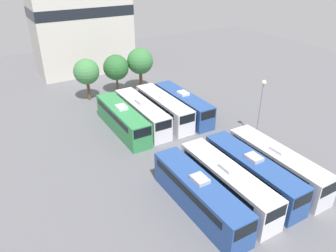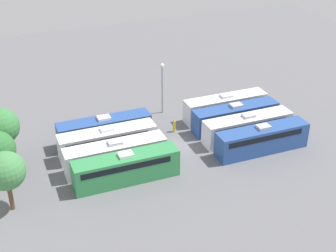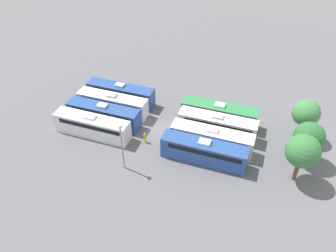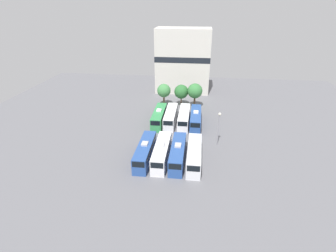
{
  "view_description": "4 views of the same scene",
  "coord_description": "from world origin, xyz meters",
  "px_view_note": "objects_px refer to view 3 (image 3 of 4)",
  "views": [
    {
      "loc": [
        -18.89,
        -27.12,
        20.77
      ],
      "look_at": [
        -1.95,
        1.63,
        3.16
      ],
      "focal_mm": 35.0,
      "sensor_mm": 36.0,
      "label": 1
    },
    {
      "loc": [
        -46.66,
        20.51,
        30.52
      ],
      "look_at": [
        1.82,
        1.06,
        2.15
      ],
      "focal_mm": 50.0,
      "sensor_mm": 36.0,
      "label": 2
    },
    {
      "loc": [
        37.65,
        15.16,
        32.39
      ],
      "look_at": [
        0.64,
        1.94,
        1.45
      ],
      "focal_mm": 35.0,
      "sensor_mm": 36.0,
      "label": 3
    },
    {
      "loc": [
        4.93,
        -52.23,
        28.31
      ],
      "look_at": [
        -1.38,
        0.25,
        3.16
      ],
      "focal_mm": 28.0,
      "sensor_mm": 36.0,
      "label": 4
    }
  ],
  "objects_px": {
    "light_pole": "(121,139)",
    "tree_2": "(303,151)",
    "bus_7": "(204,151)",
    "bus_3": "(92,126)",
    "worker_person": "(145,138)",
    "bus_1": "(113,104)",
    "tree_1": "(309,137)",
    "tree_0": "(306,113)",
    "bus_2": "(104,114)",
    "bus_0": "(121,93)",
    "bus_5": "(217,125)",
    "bus_6": "(212,139)",
    "bus_4": "(219,114)"
  },
  "relations": [
    {
      "from": "bus_1",
      "to": "bus_7",
      "type": "height_order",
      "value": "same"
    },
    {
      "from": "bus_0",
      "to": "bus_6",
      "type": "distance_m",
      "value": 18.92
    },
    {
      "from": "bus_6",
      "to": "bus_3",
      "type": "bearing_deg",
      "value": -80.07
    },
    {
      "from": "bus_3",
      "to": "light_pole",
      "type": "xyz_separation_m",
      "value": [
        4.82,
        7.57,
        3.34
      ]
    },
    {
      "from": "bus_1",
      "to": "light_pole",
      "type": "distance_m",
      "value": 13.81
    },
    {
      "from": "worker_person",
      "to": "tree_2",
      "type": "height_order",
      "value": "tree_2"
    },
    {
      "from": "bus_4",
      "to": "bus_7",
      "type": "relative_size",
      "value": 1.0
    },
    {
      "from": "light_pole",
      "to": "tree_2",
      "type": "distance_m",
      "value": 22.75
    },
    {
      "from": "light_pole",
      "to": "tree_1",
      "type": "relative_size",
      "value": 1.17
    },
    {
      "from": "bus_4",
      "to": "light_pole",
      "type": "relative_size",
      "value": 1.59
    },
    {
      "from": "bus_1",
      "to": "bus_3",
      "type": "height_order",
      "value": "same"
    },
    {
      "from": "bus_7",
      "to": "tree_1",
      "type": "xyz_separation_m",
      "value": [
        -4.65,
        13.0,
        2.54
      ]
    },
    {
      "from": "bus_2",
      "to": "worker_person",
      "type": "xyz_separation_m",
      "value": [
        2.14,
        7.97,
        -0.96
      ]
    },
    {
      "from": "bus_0",
      "to": "worker_person",
      "type": "distance_m",
      "value": 11.85
    },
    {
      "from": "worker_person",
      "to": "light_pole",
      "type": "height_order",
      "value": "light_pole"
    },
    {
      "from": "bus_0",
      "to": "bus_5",
      "type": "bearing_deg",
      "value": 80.02
    },
    {
      "from": "bus_7",
      "to": "tree_1",
      "type": "distance_m",
      "value": 14.04
    },
    {
      "from": "bus_2",
      "to": "bus_6",
      "type": "xyz_separation_m",
      "value": [
        0.08,
        17.63,
        0.0
      ]
    },
    {
      "from": "bus_4",
      "to": "bus_6",
      "type": "xyz_separation_m",
      "value": [
        6.4,
        0.36,
        0.0
      ]
    },
    {
      "from": "bus_2",
      "to": "bus_6",
      "type": "distance_m",
      "value": 17.63
    },
    {
      "from": "bus_3",
      "to": "tree_0",
      "type": "height_order",
      "value": "tree_0"
    },
    {
      "from": "tree_2",
      "to": "bus_4",
      "type": "bearing_deg",
      "value": -125.65
    },
    {
      "from": "bus_4",
      "to": "tree_1",
      "type": "bearing_deg",
      "value": 70.05
    },
    {
      "from": "bus_5",
      "to": "light_pole",
      "type": "height_order",
      "value": "light_pole"
    },
    {
      "from": "bus_3",
      "to": "worker_person",
      "type": "bearing_deg",
      "value": 97.42
    },
    {
      "from": "bus_3",
      "to": "tree_2",
      "type": "distance_m",
      "value": 29.79
    },
    {
      "from": "bus_3",
      "to": "light_pole",
      "type": "height_order",
      "value": "light_pole"
    },
    {
      "from": "bus_1",
      "to": "bus_6",
      "type": "distance_m",
      "value": 17.93
    },
    {
      "from": "bus_6",
      "to": "tree_2",
      "type": "height_order",
      "value": "tree_2"
    },
    {
      "from": "bus_1",
      "to": "bus_3",
      "type": "bearing_deg",
      "value": -1.75
    },
    {
      "from": "bus_0",
      "to": "bus_3",
      "type": "relative_size",
      "value": 1.0
    },
    {
      "from": "bus_2",
      "to": "bus_0",
      "type": "bearing_deg",
      "value": -178.84
    },
    {
      "from": "bus_6",
      "to": "bus_5",
      "type": "bearing_deg",
      "value": 179.94
    },
    {
      "from": "bus_5",
      "to": "bus_6",
      "type": "xyz_separation_m",
      "value": [
        3.41,
        -0.0,
        0.0
      ]
    },
    {
      "from": "bus_4",
      "to": "tree_2",
      "type": "height_order",
      "value": "tree_2"
    },
    {
      "from": "bus_7",
      "to": "bus_3",
      "type": "bearing_deg",
      "value": -89.46
    },
    {
      "from": "tree_0",
      "to": "bus_7",
      "type": "bearing_deg",
      "value": -51.86
    },
    {
      "from": "bus_2",
      "to": "bus_7",
      "type": "bearing_deg",
      "value": 80.0
    },
    {
      "from": "tree_2",
      "to": "light_pole",
      "type": "bearing_deg",
      "value": -75.64
    },
    {
      "from": "bus_0",
      "to": "tree_0",
      "type": "distance_m",
      "value": 29.93
    },
    {
      "from": "tree_1",
      "to": "tree_0",
      "type": "bearing_deg",
      "value": -173.65
    },
    {
      "from": "bus_1",
      "to": "worker_person",
      "type": "bearing_deg",
      "value": 56.38
    },
    {
      "from": "bus_7",
      "to": "bus_4",
      "type": "bearing_deg",
      "value": 179.8
    },
    {
      "from": "light_pole",
      "to": "bus_5",
      "type": "bearing_deg",
      "value": 137.89
    },
    {
      "from": "bus_7",
      "to": "bus_6",
      "type": "bearing_deg",
      "value": 172.44
    },
    {
      "from": "bus_0",
      "to": "bus_3",
      "type": "bearing_deg",
      "value": -0.44
    },
    {
      "from": "bus_5",
      "to": "bus_7",
      "type": "bearing_deg",
      "value": -3.56
    },
    {
      "from": "light_pole",
      "to": "tree_1",
      "type": "xyz_separation_m",
      "value": [
        -9.64,
        22.87,
        -0.8
      ]
    },
    {
      "from": "bus_2",
      "to": "tree_2",
      "type": "bearing_deg",
      "value": 85.36
    },
    {
      "from": "bus_0",
      "to": "light_pole",
      "type": "xyz_separation_m",
      "value": [
        14.48,
        7.49,
        3.34
      ]
    }
  ]
}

